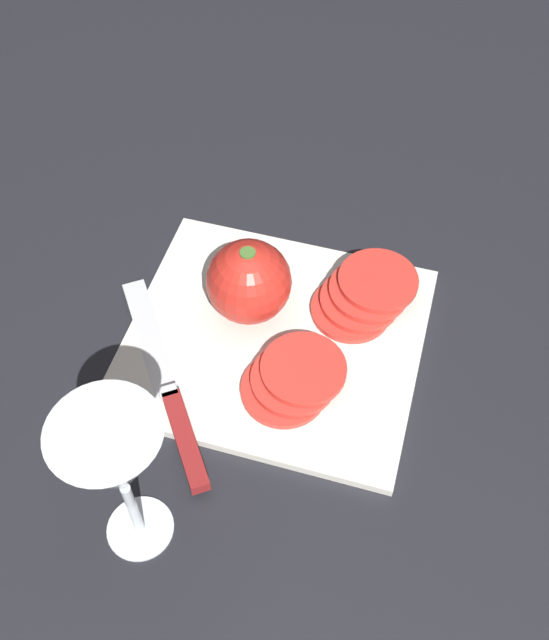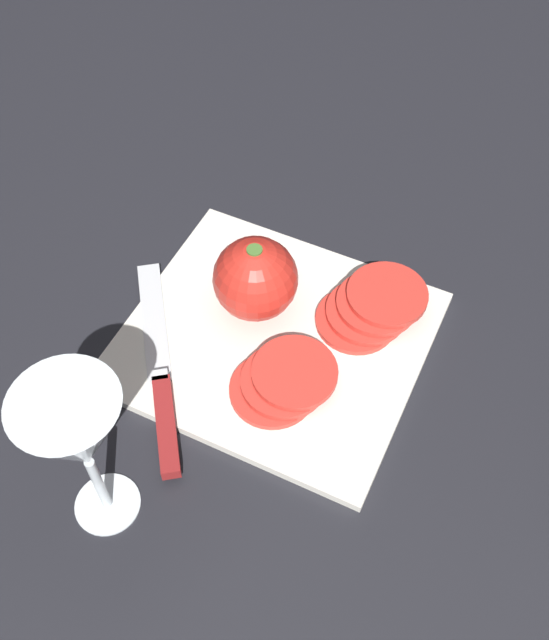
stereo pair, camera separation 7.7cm
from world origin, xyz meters
name	(u,v)px [view 2 (the right image)]	position (x,y,z in m)	size (l,w,h in m)	color
ground_plane	(248,308)	(0.00, 0.00, 0.00)	(3.00, 3.00, 0.00)	black
cutting_board	(274,340)	(0.05, -0.03, 0.01)	(0.31, 0.28, 0.01)	silver
wine_glass	(78,438)	(-0.01, -0.26, 0.13)	(0.09, 0.09, 0.18)	silver
whole_tomato	(254,281)	(0.01, 0.00, 0.06)	(0.09, 0.09, 0.09)	red
knife	(161,397)	(-0.02, -0.15, 0.02)	(0.17, 0.23, 0.01)	silver
tomato_slice_stack_near	(372,307)	(0.13, 0.04, 0.02)	(0.11, 0.12, 0.03)	red
tomato_slice_stack_far	(284,381)	(0.08, -0.08, 0.02)	(0.10, 0.11, 0.02)	red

